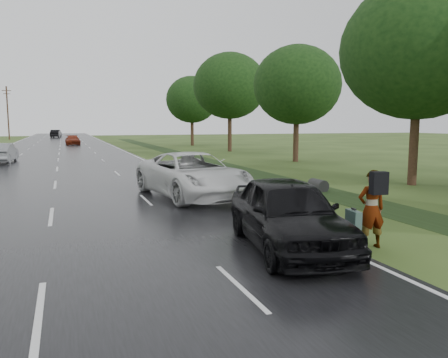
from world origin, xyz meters
TOP-DOWN VIEW (x-y plane):
  - ground at (0.00, 0.00)m, footprint 220.00×220.00m
  - road at (0.00, 45.00)m, footprint 14.00×180.00m
  - edge_stripe_east at (6.75, 45.00)m, footprint 0.12×180.00m
  - center_line at (0.00, 45.00)m, footprint 0.12×180.00m
  - drainage_ditch at (11.50, 18.71)m, footprint 2.20×120.00m
  - utility_pole_distant at (-9.20, 85.00)m, footprint 1.60×0.26m
  - tree_east_b at (17.00, 10.00)m, footprint 7.60×7.60m
  - tree_east_c at (18.20, 24.00)m, footprint 7.00×7.00m
  - tree_east_d at (17.80, 38.00)m, footprint 8.00×8.00m
  - tree_east_f at (17.50, 52.00)m, footprint 7.20×7.20m
  - pedestrian at (7.60, 1.45)m, footprint 0.92×0.88m
  - white_pickup at (5.50, 10.20)m, footprint 4.01×7.05m
  - dark_sedan at (5.58, 2.00)m, footprint 2.87×5.43m
  - silver_sedan at (-4.07, 30.56)m, footprint 1.98×4.78m
  - far_car_red at (1.71, 59.40)m, footprint 2.12×4.76m
  - far_car_dark at (-1.00, 94.12)m, footprint 2.41×5.24m

SIDE VIEW (x-z plane):
  - ground at x=0.00m, z-range 0.00..0.00m
  - road at x=0.00m, z-range 0.00..0.04m
  - drainage_ditch at x=11.50m, z-range -0.24..0.32m
  - edge_stripe_east at x=6.75m, z-range 0.04..0.05m
  - center_line at x=0.00m, z-range 0.04..0.05m
  - far_car_red at x=1.71m, z-range 0.04..1.40m
  - silver_sedan at x=-4.07m, z-range 0.04..1.58m
  - far_car_dark at x=-1.00m, z-range 0.04..1.70m
  - dark_sedan at x=5.58m, z-range 0.04..1.80m
  - white_pickup at x=5.50m, z-range 0.04..1.89m
  - pedestrian at x=7.60m, z-range 0.03..2.00m
  - utility_pole_distant at x=-9.20m, z-range 0.20..10.20m
  - tree_east_c at x=18.20m, z-range 1.49..10.78m
  - tree_east_f at x=17.50m, z-range 1.56..11.18m
  - tree_east_b at x=17.00m, z-range 1.63..11.74m
  - tree_east_d at x=17.80m, z-range 1.77..12.53m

